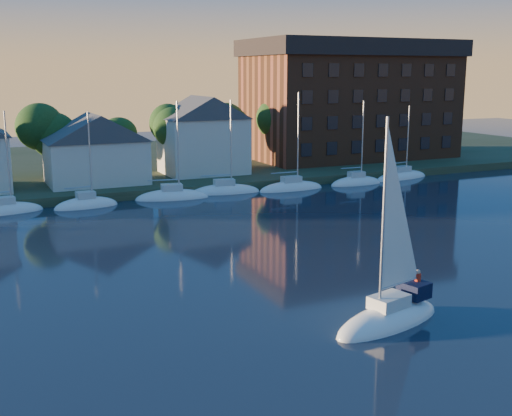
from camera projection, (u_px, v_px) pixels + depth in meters
ground at (510, 402)px, 27.26m from camera, size 260.00×260.00×0.00m
shoreline_land at (114, 168)px, 93.79m from camera, size 160.00×50.00×2.00m
wooden_dock at (159, 195)px, 73.39m from camera, size 120.00×3.00×1.00m
clubhouse_centre at (95, 148)px, 74.28m from camera, size 11.55×8.40×8.08m
clubhouse_east at (203, 134)px, 81.65m from camera, size 10.50×8.40×9.80m
condo_block at (350, 99)px, 96.86m from camera, size 31.00×17.00×17.40m
tree_line at (148, 124)px, 82.48m from camera, size 93.40×5.40×8.90m
moored_fleet at (131, 201)px, 69.06m from camera, size 79.50×2.40×12.05m
hero_sailboat at (390, 314)px, 35.77m from camera, size 8.32×4.44×12.62m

